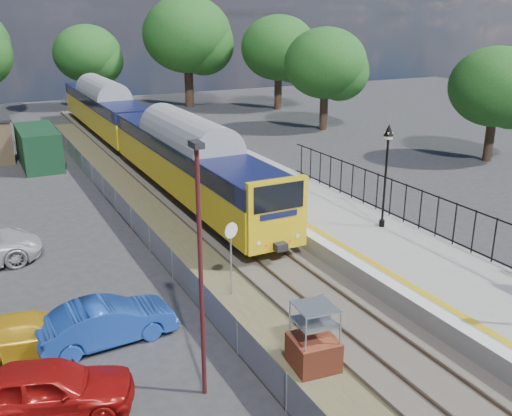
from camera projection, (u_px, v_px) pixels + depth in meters
ground at (368, 337)px, 18.45m from camera, size 120.00×120.00×0.00m
track_bed at (230, 238)px, 26.37m from camera, size 5.90×80.00×0.29m
platform at (335, 226)px, 26.85m from camera, size 5.00×70.00×0.90m
platform_edge at (298, 223)px, 25.82m from camera, size 0.90×70.00×0.01m
victorian_lamp_north at (387, 152)px, 24.40m from camera, size 0.44×0.44×4.60m
palisade_fence at (469, 229)px, 22.55m from camera, size 0.12×26.00×2.00m
wire_fence at (137, 224)px, 26.57m from camera, size 0.06×52.00×1.20m
tree_line at (102, 52)px, 52.34m from camera, size 56.80×43.80×11.88m
train at (137, 127)px, 40.03m from camera, size 2.82×40.83×3.51m
brick_plinth at (314, 338)px, 16.52m from camera, size 1.41×1.41×2.07m
speed_sign at (231, 247)px, 20.46m from camera, size 0.57×0.20×2.90m
carpark_lamp at (200, 259)px, 14.42m from camera, size 0.25×0.50×7.05m
car_red at (48, 389)px, 14.70m from camera, size 4.68×2.98×1.48m
car_blue at (107, 322)px, 17.94m from camera, size 4.38×1.77×1.42m
car_yellow at (32, 333)px, 17.52m from camera, size 4.32×2.28×1.19m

